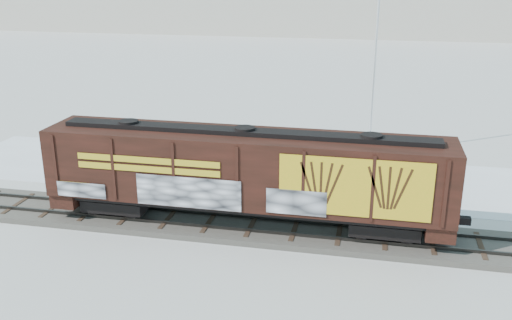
% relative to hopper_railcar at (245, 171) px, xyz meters
% --- Properties ---
extents(ground, '(500.00, 500.00, 0.00)m').
position_rel_hopper_railcar_xyz_m(ground, '(0.29, 0.01, -2.88)').
color(ground, white).
rests_on(ground, ground).
extents(rail_track, '(50.00, 3.40, 0.43)m').
position_rel_hopper_railcar_xyz_m(rail_track, '(0.29, 0.01, -2.73)').
color(rail_track, '#59544C').
rests_on(rail_track, ground).
extents(parking_strip, '(40.00, 8.00, 0.03)m').
position_rel_hopper_railcar_xyz_m(parking_strip, '(0.29, 7.51, -2.86)').
color(parking_strip, white).
rests_on(parking_strip, ground).
extents(hopper_railcar, '(18.13, 3.06, 4.38)m').
position_rel_hopper_railcar_xyz_m(hopper_railcar, '(0.00, 0.00, 0.00)').
color(hopper_railcar, black).
rests_on(hopper_railcar, rail_track).
extents(flagpole, '(2.30, 0.90, 12.87)m').
position_rel_hopper_railcar_xyz_m(flagpole, '(5.42, 12.40, 1.98)').
color(flagpole, silver).
rests_on(flagpole, ground).
extents(car_silver, '(5.25, 3.31, 1.67)m').
position_rel_hopper_railcar_xyz_m(car_silver, '(-4.50, 7.94, -2.02)').
color(car_silver, silver).
rests_on(car_silver, parking_strip).
extents(car_white, '(4.43, 1.64, 1.45)m').
position_rel_hopper_railcar_xyz_m(car_white, '(-1.04, 6.70, -2.13)').
color(car_white, silver).
rests_on(car_white, parking_strip).
extents(car_dark, '(4.98, 3.07, 1.35)m').
position_rel_hopper_railcar_xyz_m(car_dark, '(7.53, 5.53, -2.18)').
color(car_dark, '#21252A').
rests_on(car_dark, parking_strip).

